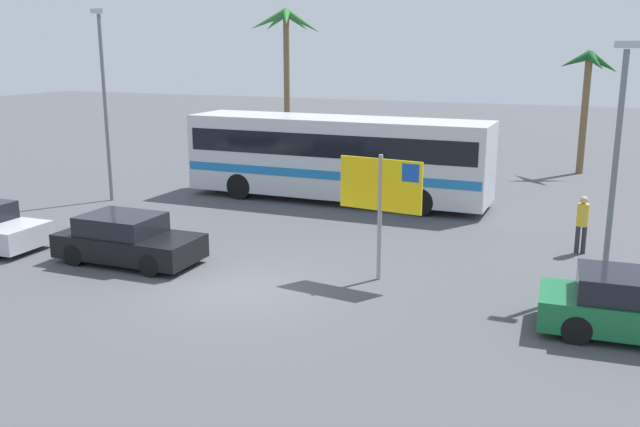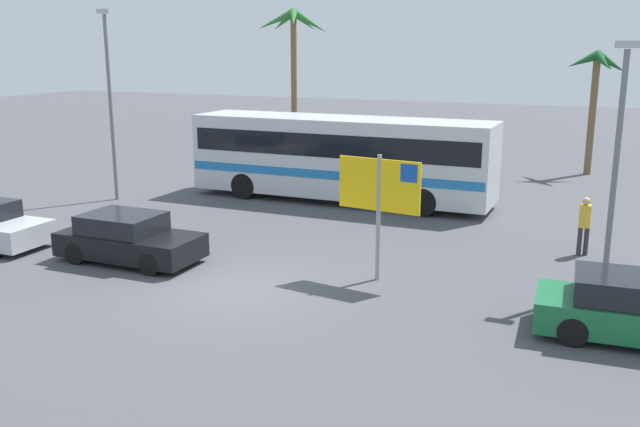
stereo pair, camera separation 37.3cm
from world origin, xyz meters
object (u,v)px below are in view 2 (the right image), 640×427
at_px(bus_front_coach, 341,155).
at_px(car_black, 128,239).
at_px(ferry_sign, 381,190).
at_px(car_green, 637,310).
at_px(pedestrian_by_bus, 585,221).

height_order(bus_front_coach, car_black, bus_front_coach).
distance_m(ferry_sign, car_green, 6.32).
xyz_separation_m(ferry_sign, car_black, (-6.83, -1.27, -1.69)).
distance_m(bus_front_coach, car_black, 9.86).
distance_m(bus_front_coach, car_green, 14.17).
xyz_separation_m(ferry_sign, car_green, (5.92, -1.40, -1.69)).
bearing_deg(car_black, ferry_sign, 9.99).
height_order(ferry_sign, car_green, ferry_sign).
bearing_deg(car_green, pedestrian_by_bus, 99.55).
xyz_separation_m(car_black, pedestrian_by_bus, (11.39, 5.66, 0.35)).
xyz_separation_m(bus_front_coach, car_black, (-2.41, -9.49, -1.15)).
xyz_separation_m(bus_front_coach, car_green, (10.34, -9.62, -1.15)).
relative_size(ferry_sign, car_black, 0.81).
xyz_separation_m(bus_front_coach, ferry_sign, (4.41, -8.22, 0.54)).
bearing_deg(car_black, bus_front_coach, 75.16).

